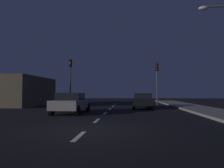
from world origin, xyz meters
TOP-DOWN VIEW (x-y plane):
  - ground_plane at (0.00, 7.00)m, footprint 80.00×80.00m
  - sidewalk_curb_right at (7.50, 7.00)m, footprint 3.00×40.00m
  - lane_stripe_nearest at (0.00, -1.20)m, footprint 0.16×1.60m
  - lane_stripe_second at (0.00, 2.60)m, footprint 0.16×1.60m
  - lane_stripe_third at (0.00, 6.40)m, footprint 0.16×1.60m
  - lane_stripe_fourth at (0.00, 10.20)m, footprint 0.16×1.60m
  - lane_stripe_fifth at (0.00, 14.00)m, footprint 0.16×1.60m
  - lane_stripe_sixth at (0.00, 17.80)m, footprint 0.16×1.60m
  - traffic_signal_left at (-5.28, 16.37)m, footprint 0.32×0.38m
  - traffic_signal_right at (4.91, 16.37)m, footprint 0.32×0.38m
  - car_stopped_ahead at (2.93, 11.38)m, footprint 1.96×4.04m
  - car_adjacent_lane at (-2.33, 6.25)m, footprint 1.96×4.18m
  - storefront_left at (-10.86, 14.62)m, footprint 5.71×8.68m

SIDE VIEW (x-z plane):
  - ground_plane at x=0.00m, z-range 0.00..0.00m
  - lane_stripe_nearest at x=0.00m, z-range 0.00..0.01m
  - lane_stripe_second at x=0.00m, z-range 0.00..0.01m
  - lane_stripe_third at x=0.00m, z-range 0.00..0.01m
  - lane_stripe_fourth at x=0.00m, z-range 0.00..0.01m
  - lane_stripe_fifth at x=0.00m, z-range 0.00..0.01m
  - lane_stripe_sixth at x=0.00m, z-range 0.00..0.01m
  - sidewalk_curb_right at x=7.50m, z-range 0.00..0.15m
  - car_stopped_ahead at x=2.93m, z-range 0.03..1.41m
  - car_adjacent_lane at x=-2.33m, z-range 0.03..1.43m
  - storefront_left at x=-10.86m, z-range 0.00..3.17m
  - traffic_signal_right at x=4.91m, z-range 0.98..5.82m
  - traffic_signal_left at x=-5.28m, z-range 1.05..6.46m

